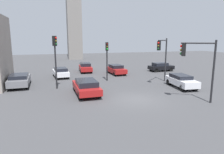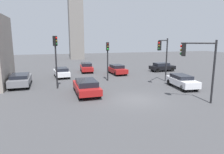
{
  "view_description": "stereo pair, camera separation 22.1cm",
  "coord_description": "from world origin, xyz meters",
  "px_view_note": "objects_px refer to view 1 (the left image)",
  "views": [
    {
      "loc": [
        -6.98,
        -15.41,
        5.21
      ],
      "look_at": [
        -1.65,
        1.91,
        1.73
      ],
      "focal_mm": 32.52,
      "sensor_mm": 36.0,
      "label": 1
    },
    {
      "loc": [
        -6.77,
        -15.48,
        5.21
      ],
      "look_at": [
        -1.65,
        1.91,
        1.73
      ],
      "focal_mm": 32.52,
      "sensor_mm": 36.0,
      "label": 2
    }
  ],
  "objects_px": {
    "traffic_light_0": "(163,52)",
    "car_1": "(86,86)",
    "traffic_light_3": "(107,54)",
    "car_6": "(116,69)",
    "car_4": "(161,67)",
    "traffic_light_1": "(198,59)",
    "car_2": "(19,80)",
    "car_3": "(85,67)",
    "car_0": "(61,72)",
    "traffic_light_2": "(55,53)",
    "car_5": "(181,81)"
  },
  "relations": [
    {
      "from": "traffic_light_0",
      "to": "traffic_light_3",
      "type": "height_order",
      "value": "traffic_light_0"
    },
    {
      "from": "traffic_light_1",
      "to": "car_3",
      "type": "relative_size",
      "value": 1.17
    },
    {
      "from": "traffic_light_1",
      "to": "traffic_light_3",
      "type": "xyz_separation_m",
      "value": [
        -4.73,
        10.3,
        -0.26
      ]
    },
    {
      "from": "traffic_light_1",
      "to": "car_5",
      "type": "height_order",
      "value": "traffic_light_1"
    },
    {
      "from": "car_2",
      "to": "car_3",
      "type": "xyz_separation_m",
      "value": [
        8.55,
        7.69,
        -0.02
      ]
    },
    {
      "from": "car_1",
      "to": "car_0",
      "type": "bearing_deg",
      "value": 10.58
    },
    {
      "from": "car_1",
      "to": "car_2",
      "type": "relative_size",
      "value": 1.02
    },
    {
      "from": "car_2",
      "to": "traffic_light_1",
      "type": "bearing_deg",
      "value": -125.63
    },
    {
      "from": "car_1",
      "to": "car_2",
      "type": "xyz_separation_m",
      "value": [
        -6.43,
        5.22,
        0.0
      ]
    },
    {
      "from": "car_3",
      "to": "car_6",
      "type": "height_order",
      "value": "car_3"
    },
    {
      "from": "traffic_light_0",
      "to": "car_1",
      "type": "relative_size",
      "value": 1.08
    },
    {
      "from": "car_4",
      "to": "car_6",
      "type": "xyz_separation_m",
      "value": [
        -7.69,
        -0.51,
        0.0
      ]
    },
    {
      "from": "car_0",
      "to": "car_4",
      "type": "relative_size",
      "value": 1.05
    },
    {
      "from": "car_4",
      "to": "car_6",
      "type": "relative_size",
      "value": 0.99
    },
    {
      "from": "traffic_light_0",
      "to": "car_0",
      "type": "xyz_separation_m",
      "value": [
        -11.07,
        7.17,
        -2.99
      ]
    },
    {
      "from": "traffic_light_0",
      "to": "traffic_light_3",
      "type": "bearing_deg",
      "value": -72.48
    },
    {
      "from": "car_0",
      "to": "car_5",
      "type": "xyz_separation_m",
      "value": [
        12.01,
        -9.66,
        0.03
      ]
    },
    {
      "from": "traffic_light_0",
      "to": "car_0",
      "type": "bearing_deg",
      "value": -75.56
    },
    {
      "from": "car_2",
      "to": "car_1",
      "type": "bearing_deg",
      "value": -130.16
    },
    {
      "from": "car_4",
      "to": "traffic_light_1",
      "type": "bearing_deg",
      "value": -112.48
    },
    {
      "from": "traffic_light_2",
      "to": "car_5",
      "type": "distance_m",
      "value": 13.54
    },
    {
      "from": "traffic_light_0",
      "to": "car_4",
      "type": "height_order",
      "value": "traffic_light_0"
    },
    {
      "from": "car_1",
      "to": "car_5",
      "type": "xyz_separation_m",
      "value": [
        10.17,
        -0.36,
        -0.01
      ]
    },
    {
      "from": "traffic_light_1",
      "to": "car_0",
      "type": "height_order",
      "value": "traffic_light_1"
    },
    {
      "from": "traffic_light_1",
      "to": "car_0",
      "type": "xyz_separation_m",
      "value": [
        -10.12,
        14.21,
        -2.86
      ]
    },
    {
      "from": "traffic_light_3",
      "to": "car_4",
      "type": "bearing_deg",
      "value": 120.89
    },
    {
      "from": "traffic_light_0",
      "to": "traffic_light_1",
      "type": "relative_size",
      "value": 1.02
    },
    {
      "from": "car_3",
      "to": "traffic_light_0",
      "type": "bearing_deg",
      "value": 37.11
    },
    {
      "from": "car_3",
      "to": "car_6",
      "type": "distance_m",
      "value": 5.24
    },
    {
      "from": "car_5",
      "to": "car_4",
      "type": "bearing_deg",
      "value": 166.44
    },
    {
      "from": "traffic_light_0",
      "to": "traffic_light_1",
      "type": "xyz_separation_m",
      "value": [
        -0.95,
        -7.04,
        -0.13
      ]
    },
    {
      "from": "car_1",
      "to": "car_4",
      "type": "distance_m",
      "value": 17.07
    },
    {
      "from": "car_0",
      "to": "traffic_light_0",
      "type": "bearing_deg",
      "value": -127.95
    },
    {
      "from": "traffic_light_2",
      "to": "car_6",
      "type": "height_order",
      "value": "traffic_light_2"
    },
    {
      "from": "traffic_light_1",
      "to": "car_2",
      "type": "height_order",
      "value": "traffic_light_1"
    },
    {
      "from": "car_1",
      "to": "car_5",
      "type": "relative_size",
      "value": 1.09
    },
    {
      "from": "car_6",
      "to": "traffic_light_0",
      "type": "bearing_deg",
      "value": 19.59
    },
    {
      "from": "car_3",
      "to": "car_0",
      "type": "bearing_deg",
      "value": -43.87
    },
    {
      "from": "car_4",
      "to": "car_5",
      "type": "relative_size",
      "value": 0.91
    },
    {
      "from": "traffic_light_0",
      "to": "car_4",
      "type": "xyz_separation_m",
      "value": [
        4.57,
        7.92,
        -2.98
      ]
    },
    {
      "from": "car_2",
      "to": "car_6",
      "type": "height_order",
      "value": "car_2"
    },
    {
      "from": "car_1",
      "to": "car_6",
      "type": "height_order",
      "value": "car_1"
    },
    {
      "from": "traffic_light_3",
      "to": "car_6",
      "type": "relative_size",
      "value": 1.17
    },
    {
      "from": "traffic_light_2",
      "to": "traffic_light_3",
      "type": "bearing_deg",
      "value": 61.53
    },
    {
      "from": "traffic_light_2",
      "to": "car_3",
      "type": "bearing_deg",
      "value": 105.37
    },
    {
      "from": "traffic_light_3",
      "to": "car_2",
      "type": "distance_m",
      "value": 10.31
    },
    {
      "from": "traffic_light_0",
      "to": "traffic_light_2",
      "type": "relative_size",
      "value": 0.96
    },
    {
      "from": "traffic_light_2",
      "to": "car_0",
      "type": "distance_m",
      "value": 6.97
    },
    {
      "from": "traffic_light_1",
      "to": "car_6",
      "type": "bearing_deg",
      "value": -47.93
    },
    {
      "from": "car_6",
      "to": "car_1",
      "type": "bearing_deg",
      "value": -35.91
    }
  ]
}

